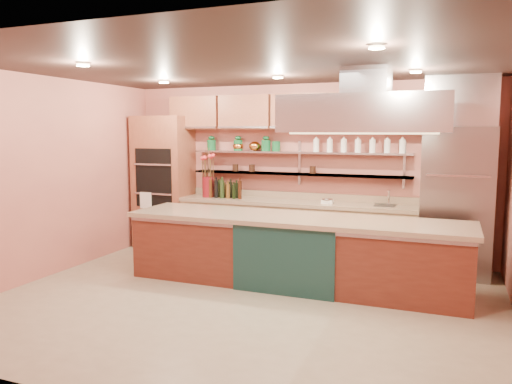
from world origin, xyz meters
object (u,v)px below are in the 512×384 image
at_px(island, 294,251).
at_px(copper_kettle, 255,146).
at_px(refrigerator, 456,202).
at_px(green_canister, 276,146).
at_px(flower_vase, 208,187).
at_px(kitchen_scale, 327,200).

bearing_deg(island, copper_kettle, 127.32).
height_order(refrigerator, copper_kettle, refrigerator).
relative_size(copper_kettle, green_canister, 1.23).
relative_size(island, flower_vase, 12.87).
bearing_deg(island, kitchen_scale, 84.05).
relative_size(island, green_canister, 27.42).
distance_m(island, kitchen_scale, 1.41).
xyz_separation_m(flower_vase, green_canister, (1.14, 0.22, 0.69)).
relative_size(refrigerator, kitchen_scale, 11.98).
xyz_separation_m(flower_vase, copper_kettle, (0.77, 0.22, 0.69)).
xyz_separation_m(copper_kettle, green_canister, (0.38, 0.00, 0.00)).
relative_size(island, copper_kettle, 22.29).
xyz_separation_m(kitchen_scale, green_canister, (-0.92, 0.22, 0.82)).
distance_m(refrigerator, copper_kettle, 3.24).
distance_m(island, green_canister, 2.17).
relative_size(flower_vase, kitchen_scale, 1.96).
xyz_separation_m(island, kitchen_scale, (0.14, 1.31, 0.52)).
relative_size(island, kitchen_scale, 25.18).
height_order(copper_kettle, green_canister, green_canister).
xyz_separation_m(refrigerator, green_canister, (-2.77, 0.23, 0.75)).
relative_size(refrigerator, green_canister, 13.05).
relative_size(flower_vase, green_canister, 2.13).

